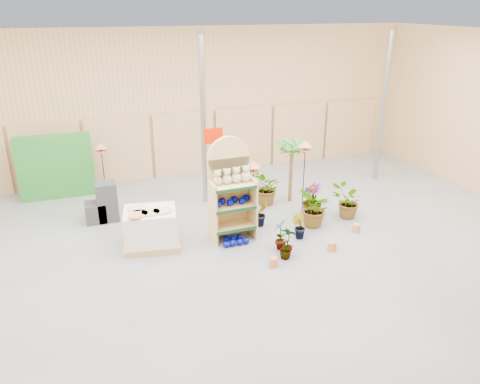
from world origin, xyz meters
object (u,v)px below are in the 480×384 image
(display_shelf, at_px, (230,192))
(pallet_stack, at_px, (151,228))
(potted_plant_2, at_px, (315,209))
(bird_table_front, at_px, (253,166))

(display_shelf, distance_m, pallet_stack, 1.96)
(pallet_stack, xyz_separation_m, potted_plant_2, (3.91, -0.34, 0.04))
(display_shelf, xyz_separation_m, pallet_stack, (-1.84, 0.10, -0.66))
(pallet_stack, height_order, potted_plant_2, potted_plant_2)
(bird_table_front, bearing_deg, potted_plant_2, -17.17)
(display_shelf, bearing_deg, pallet_stack, 175.21)
(display_shelf, height_order, pallet_stack, display_shelf)
(display_shelf, bearing_deg, bird_table_front, 16.08)
(pallet_stack, relative_size, potted_plant_2, 1.44)
(display_shelf, distance_m, bird_table_front, 0.82)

